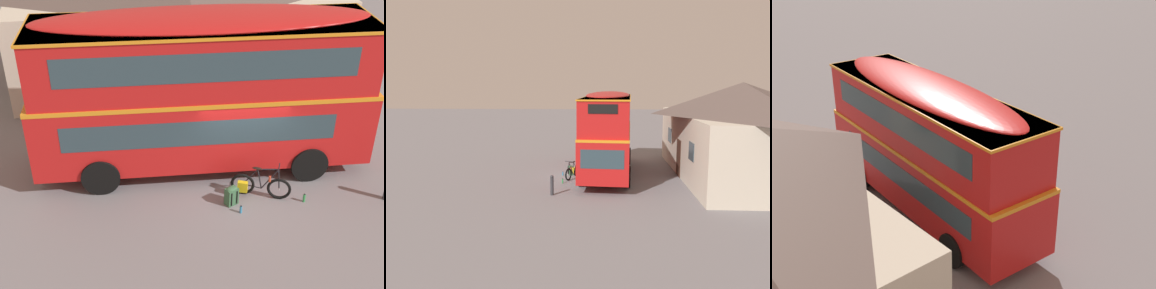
# 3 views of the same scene
# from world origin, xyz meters

# --- Properties ---
(ground_plane) EXTENTS (120.00, 120.00, 0.00)m
(ground_plane) POSITION_xyz_m (0.00, 0.00, 0.00)
(ground_plane) COLOR slate
(double_decker_bus) EXTENTS (9.94, 3.29, 4.79)m
(double_decker_bus) POSITION_xyz_m (-0.90, 1.49, 2.64)
(double_decker_bus) COLOR black
(double_decker_bus) RESTS_ON ground
(touring_bicycle) EXTENTS (1.59, 0.78, 1.06)m
(touring_bicycle) POSITION_xyz_m (0.32, -0.48, 0.37)
(touring_bicycle) COLOR black
(touring_bicycle) RESTS_ON ground
(backpack_on_ground) EXTENTS (0.41, 0.37, 0.57)m
(backpack_on_ground) POSITION_xyz_m (-0.51, -0.67, 0.29)
(backpack_on_ground) COLOR #386642
(backpack_on_ground) RESTS_ON ground
(water_bottle_blue_sports) EXTENTS (0.07, 0.07, 0.24)m
(water_bottle_blue_sports) POSITION_xyz_m (-0.35, -1.10, 0.11)
(water_bottle_blue_sports) COLOR #338CBF
(water_bottle_blue_sports) RESTS_ON ground
(water_bottle_green_metal) EXTENTS (0.07, 0.07, 0.26)m
(water_bottle_green_metal) POSITION_xyz_m (1.52, -0.96, 0.12)
(water_bottle_green_metal) COLOR green
(water_bottle_green_metal) RESTS_ON ground
(pub_building) EXTENTS (13.30, 7.27, 5.32)m
(pub_building) POSITION_xyz_m (-0.53, 8.89, 2.71)
(pub_building) COLOR beige
(pub_building) RESTS_ON ground
(kerb_bollard) EXTENTS (0.16, 0.16, 0.97)m
(kerb_bollard) POSITION_xyz_m (3.83, -1.27, 0.50)
(kerb_bollard) COLOR #333338
(kerb_bollard) RESTS_ON ground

